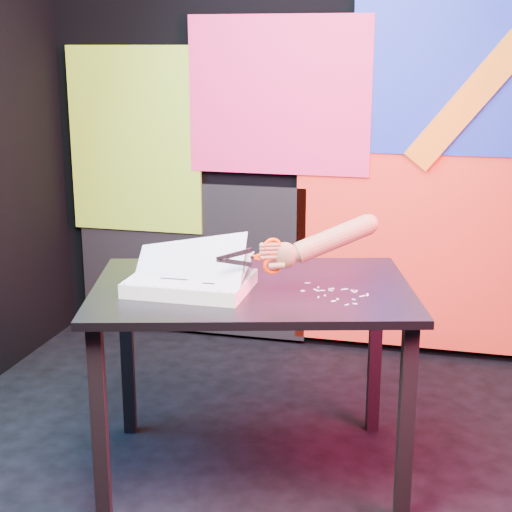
# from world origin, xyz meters

# --- Properties ---
(room) EXTENTS (3.01, 3.01, 2.71)m
(room) POSITION_xyz_m (0.00, 0.00, 1.35)
(room) COLOR black
(room) RESTS_ON ground
(backdrop) EXTENTS (2.88, 0.05, 2.08)m
(backdrop) POSITION_xyz_m (0.06, 1.46, 0.96)
(backdrop) COLOR #F73322
(backdrop) RESTS_ON ground
(work_table) EXTENTS (1.32, 1.05, 0.75)m
(work_table) POSITION_xyz_m (-0.05, 0.13, 0.66)
(work_table) COLOR black
(work_table) RESTS_ON ground
(printout_stack) EXTENTS (0.45, 0.31, 0.22)m
(printout_stack) POSITION_xyz_m (-0.25, 0.03, 0.78)
(printout_stack) COLOR beige
(printout_stack) RESTS_ON work_table
(scissors) EXTENTS (0.21, 0.11, 0.13)m
(scissors) POSITION_xyz_m (0.03, 0.04, 0.89)
(scissors) COLOR silver
(scissors) RESTS_ON printout_stack
(hand_forearm) EXTENTS (0.38, 0.22, 0.18)m
(hand_forearm) POSITION_xyz_m (0.21, 0.14, 0.93)
(hand_forearm) COLOR #8C5742
(hand_forearm) RESTS_ON work_table
(paper_clippings) EXTENTS (0.25, 0.23, 0.00)m
(paper_clippings) POSITION_xyz_m (0.26, 0.13, 0.75)
(paper_clippings) COLOR silver
(paper_clippings) RESTS_ON work_table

